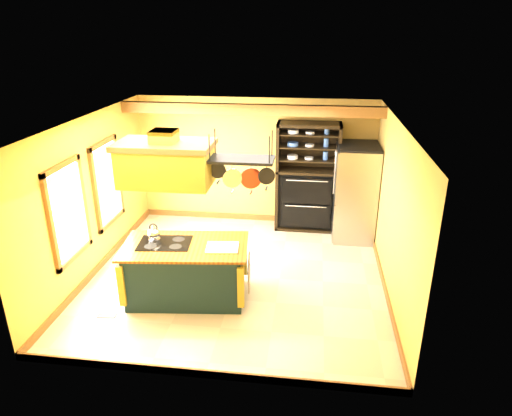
% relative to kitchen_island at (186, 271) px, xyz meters
% --- Properties ---
extents(floor, '(5.00, 5.00, 0.00)m').
position_rel_kitchen_island_xyz_m(floor, '(0.68, 0.73, -0.47)').
color(floor, beige).
rests_on(floor, ground).
extents(ceiling, '(5.00, 5.00, 0.00)m').
position_rel_kitchen_island_xyz_m(ceiling, '(0.68, 0.73, 2.23)').
color(ceiling, white).
rests_on(ceiling, wall_back).
extents(wall_back, '(5.00, 0.02, 2.70)m').
position_rel_kitchen_island_xyz_m(wall_back, '(0.68, 3.23, 0.88)').
color(wall_back, gold).
rests_on(wall_back, floor).
extents(wall_front, '(5.00, 0.02, 2.70)m').
position_rel_kitchen_island_xyz_m(wall_front, '(0.68, -1.77, 0.88)').
color(wall_front, gold).
rests_on(wall_front, floor).
extents(wall_left, '(0.02, 5.00, 2.70)m').
position_rel_kitchen_island_xyz_m(wall_left, '(-1.82, 0.73, 0.88)').
color(wall_left, gold).
rests_on(wall_left, floor).
extents(wall_right, '(0.02, 5.00, 2.70)m').
position_rel_kitchen_island_xyz_m(wall_right, '(3.18, 0.73, 0.88)').
color(wall_right, gold).
rests_on(wall_right, floor).
extents(ceiling_beam, '(5.00, 0.15, 0.20)m').
position_rel_kitchen_island_xyz_m(ceiling_beam, '(0.68, 2.43, 2.12)').
color(ceiling_beam, olive).
rests_on(ceiling_beam, ceiling).
extents(window_near, '(0.06, 1.06, 1.56)m').
position_rel_kitchen_island_xyz_m(window_near, '(-1.78, -0.07, 0.93)').
color(window_near, olive).
rests_on(window_near, wall_left).
extents(window_far, '(0.06, 1.06, 1.56)m').
position_rel_kitchen_island_xyz_m(window_far, '(-1.78, 1.33, 0.93)').
color(window_far, olive).
rests_on(window_far, wall_left).
extents(kitchen_island, '(2.02, 1.26, 1.11)m').
position_rel_kitchen_island_xyz_m(kitchen_island, '(0.00, 0.00, 0.00)').
color(kitchen_island, black).
rests_on(kitchen_island, floor).
extents(range_hood, '(1.38, 0.78, 0.80)m').
position_rel_kitchen_island_xyz_m(range_hood, '(-0.20, -0.00, 1.77)').
color(range_hood, '#A78729').
rests_on(range_hood, ceiling).
extents(pot_rack, '(0.97, 0.46, 0.84)m').
position_rel_kitchen_island_xyz_m(pot_rack, '(0.91, 0.00, 1.76)').
color(pot_rack, black).
rests_on(pot_rack, ceiling).
extents(refrigerator, '(0.82, 0.96, 1.89)m').
position_rel_kitchen_island_xyz_m(refrigerator, '(2.76, 2.63, 0.45)').
color(refrigerator, '#9C9FA4').
rests_on(refrigerator, floor).
extents(hutch, '(1.28, 0.58, 2.27)m').
position_rel_kitchen_island_xyz_m(hutch, '(1.80, 2.99, 0.41)').
color(hutch, black).
rests_on(hutch, floor).
extents(floor_register, '(0.29, 0.15, 0.01)m').
position_rel_kitchen_island_xyz_m(floor_register, '(-1.07, -0.68, -0.46)').
color(floor_register, black).
rests_on(floor_register, floor).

